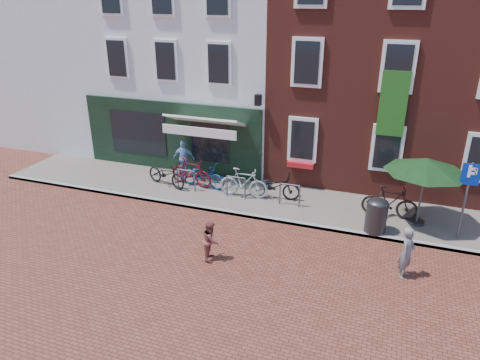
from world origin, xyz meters
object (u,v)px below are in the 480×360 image
(litter_bin, at_px, (376,214))
(woman, at_px, (407,253))
(parking_sign, at_px, (468,188))
(bicycle_1, at_px, (191,172))
(boy, at_px, (211,240))
(cafe_person, at_px, (184,158))
(bicycle_5, at_px, (390,202))
(bicycle_3, at_px, (244,183))
(parasol, at_px, (427,162))
(bicycle_0, at_px, (166,174))
(bicycle_2, at_px, (202,175))
(bicycle_4, at_px, (274,186))

(litter_bin, distance_m, woman, 2.24)
(parking_sign, xyz_separation_m, bicycle_1, (-9.42, 0.93, -1.13))
(boy, distance_m, cafe_person, 6.19)
(bicycle_5, bearing_deg, bicycle_3, 92.07)
(parasol, height_order, woman, parasol)
(cafe_person, height_order, bicycle_5, cafe_person)
(woman, relative_size, bicycle_0, 0.78)
(bicycle_0, xyz_separation_m, bicycle_5, (8.24, 0.13, 0.05))
(boy, height_order, bicycle_0, boy)
(parasol, bearing_deg, bicycle_1, 177.49)
(cafe_person, bearing_deg, litter_bin, 154.19)
(parking_sign, bearing_deg, bicycle_2, 174.11)
(bicycle_2, bearing_deg, parasol, -86.00)
(bicycle_1, bearing_deg, bicycle_2, -80.67)
(cafe_person, xyz_separation_m, bicycle_2, (1.17, -0.81, -0.26))
(litter_bin, relative_size, bicycle_4, 0.64)
(cafe_person, relative_size, bicycle_3, 0.82)
(boy, bearing_deg, bicycle_1, 18.11)
(bicycle_1, bearing_deg, bicycle_4, -81.71)
(litter_bin, distance_m, boy, 5.24)
(bicycle_1, distance_m, bicycle_3, 2.28)
(parking_sign, xyz_separation_m, bicycle_5, (-2.07, 0.71, -1.13))
(bicycle_3, relative_size, bicycle_5, 1.00)
(parasol, relative_size, bicycle_0, 1.35)
(litter_bin, xyz_separation_m, bicycle_1, (-6.99, 1.39, -0.08))
(litter_bin, distance_m, parking_sign, 2.69)
(bicycle_0, distance_m, bicycle_2, 1.42)
(boy, distance_m, bicycle_3, 4.10)
(bicycle_1, height_order, bicycle_4, bicycle_1)
(bicycle_2, bearing_deg, boy, -146.62)
(cafe_person, distance_m, bicycle_1, 1.08)
(cafe_person, xyz_separation_m, bicycle_3, (2.94, -1.11, -0.20))
(litter_bin, relative_size, bicycle_0, 0.64)
(bicycle_3, bearing_deg, bicycle_0, 88.85)
(bicycle_4, relative_size, bicycle_5, 1.03)
(litter_bin, height_order, woman, woman)
(parking_sign, height_order, bicycle_4, parking_sign)
(bicycle_0, xyz_separation_m, bicycle_4, (4.25, 0.25, 0.00))
(bicycle_4, xyz_separation_m, bicycle_5, (4.00, -0.12, 0.05))
(bicycle_0, distance_m, bicycle_1, 0.96)
(parasol, height_order, bicycle_0, parasol)
(bicycle_2, relative_size, bicycle_3, 1.03)
(parking_sign, bearing_deg, bicycle_1, 174.38)
(bicycle_4, distance_m, bicycle_5, 4.00)
(boy, height_order, bicycle_3, bicycle_3)
(bicycle_2, bearing_deg, litter_bin, -95.35)
(woman, xyz_separation_m, bicycle_3, (-5.64, 3.14, -0.08))
(parking_sign, xyz_separation_m, cafe_person, (-10.11, 1.73, -0.93))
(litter_bin, bearing_deg, parking_sign, 10.71)
(bicycle_1, bearing_deg, bicycle_3, -87.67)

